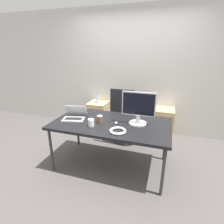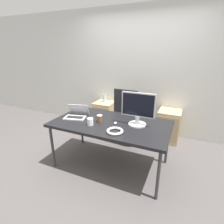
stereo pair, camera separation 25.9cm
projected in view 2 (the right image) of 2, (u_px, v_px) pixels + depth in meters
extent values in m
plane|color=#514C4C|center=(111.00, 164.00, 2.86)|extent=(14.00, 14.00, 0.00)
cube|color=silver|center=(140.00, 73.00, 3.69)|extent=(10.00, 0.05, 2.60)
cube|color=black|center=(111.00, 124.00, 2.61)|extent=(1.73, 0.93, 0.04)
cylinder|color=#333333|center=(52.00, 147.00, 2.70)|extent=(0.04, 0.04, 0.71)
cylinder|color=#333333|center=(158.00, 176.00, 2.08)|extent=(0.04, 0.04, 0.71)
cylinder|color=#333333|center=(82.00, 127.00, 3.40)|extent=(0.04, 0.04, 0.71)
cylinder|color=#333333|center=(167.00, 144.00, 2.78)|extent=(0.04, 0.04, 0.71)
cylinder|color=#232326|center=(129.00, 139.00, 3.62)|extent=(0.56, 0.56, 0.04)
cylinder|color=gray|center=(130.00, 129.00, 3.53)|extent=(0.05, 0.05, 0.44)
cube|color=#232326|center=(130.00, 119.00, 3.46)|extent=(0.51, 0.51, 0.07)
cube|color=#232326|center=(125.00, 106.00, 3.13)|extent=(0.44, 0.06, 0.60)
cube|color=tan|center=(105.00, 115.00, 4.08)|extent=(0.42, 0.45, 0.64)
cube|color=tan|center=(100.00, 118.00, 3.89)|extent=(0.39, 0.01, 0.51)
cube|color=tan|center=(169.00, 126.00, 3.53)|extent=(0.42, 0.45, 0.64)
cube|color=tan|center=(167.00, 130.00, 3.34)|extent=(0.39, 0.01, 0.51)
cylinder|color=silver|center=(104.00, 98.00, 3.94)|extent=(0.08, 0.08, 0.20)
cylinder|color=#3359B2|center=(104.00, 93.00, 3.90)|extent=(0.03, 0.03, 0.02)
cube|color=silver|center=(75.00, 118.00, 2.76)|extent=(0.36, 0.27, 0.02)
cube|color=black|center=(75.00, 117.00, 2.75)|extent=(0.29, 0.17, 0.00)
cube|color=silver|center=(79.00, 109.00, 2.85)|extent=(0.34, 0.17, 0.18)
cube|color=black|center=(79.00, 109.00, 2.84)|extent=(0.31, 0.16, 0.16)
cylinder|color=#B7B7BC|center=(137.00, 124.00, 2.52)|extent=(0.26, 0.26, 0.02)
cylinder|color=#B7B7BC|center=(137.00, 120.00, 2.49)|extent=(0.06, 0.06, 0.11)
cube|color=#B7B7BC|center=(138.00, 105.00, 2.42)|extent=(0.48, 0.03, 0.34)
cube|color=black|center=(138.00, 105.00, 2.40)|extent=(0.44, 0.00, 0.31)
ellipsoid|color=silver|center=(115.00, 123.00, 2.54)|extent=(0.04, 0.06, 0.03)
cylinder|color=white|center=(90.00, 122.00, 2.49)|extent=(0.09, 0.09, 0.11)
cylinder|color=brown|center=(100.00, 119.00, 2.60)|extent=(0.08, 0.08, 0.10)
cylinder|color=white|center=(100.00, 115.00, 2.58)|extent=(0.08, 0.08, 0.01)
torus|color=white|center=(115.00, 131.00, 2.29)|extent=(0.22, 0.22, 0.03)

